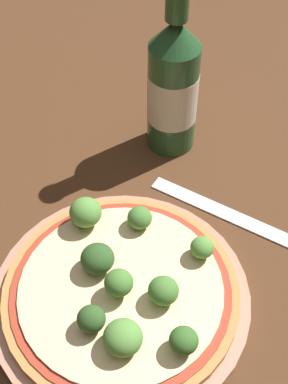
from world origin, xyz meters
TOP-DOWN VIEW (x-y plane):
  - ground_plane at (0.00, 0.00)m, footprint 3.00×3.00m
  - plate at (-0.01, -0.01)m, footprint 0.26×0.26m
  - pizza at (-0.01, -0.01)m, footprint 0.24×0.24m
  - broccoli_floret_0 at (-0.01, -0.01)m, footprint 0.03×0.03m
  - broccoli_floret_1 at (0.00, 0.03)m, footprint 0.03×0.03m
  - broccoli_floret_2 at (0.04, 0.07)m, footprint 0.03×0.03m
  - broccoli_floret_3 at (-0.05, -0.04)m, footprint 0.04×0.04m
  - broccoli_floret_4 at (0.07, 0.02)m, footprint 0.03×0.03m
  - broccoli_floret_5 at (-0.05, -0.01)m, footprint 0.03×0.03m
  - broccoli_floret_6 at (0.07, -0.05)m, footprint 0.02×0.02m
  - broccoli_floret_7 at (0.01, -0.05)m, footprint 0.03×0.03m
  - broccoli_floret_8 at (-0.02, -0.09)m, footprint 0.03×0.03m
  - beer_bottle at (0.22, 0.08)m, footprint 0.06×0.06m
  - fork at (0.15, -0.04)m, footprint 0.03×0.18m

SIDE VIEW (x-z plane):
  - ground_plane at x=0.00m, z-range 0.00..0.00m
  - fork at x=0.15m, z-range 0.00..0.00m
  - plate at x=-0.01m, z-range 0.00..0.01m
  - pizza at x=-0.01m, z-range 0.01..0.03m
  - broccoli_floret_4 at x=0.07m, z-range 0.03..0.05m
  - broccoli_floret_6 at x=0.07m, z-range 0.03..0.05m
  - broccoli_floret_3 at x=-0.05m, z-range 0.03..0.05m
  - broccoli_floret_5 at x=-0.05m, z-range 0.03..0.05m
  - broccoli_floret_8 at x=-0.02m, z-range 0.03..0.05m
  - broccoli_floret_1 at x=0.00m, z-range 0.03..0.06m
  - broccoli_floret_7 at x=0.01m, z-range 0.03..0.06m
  - broccoli_floret_2 at x=0.04m, z-range 0.03..0.06m
  - broccoli_floret_0 at x=-0.01m, z-range 0.03..0.06m
  - beer_bottle at x=0.22m, z-range -0.03..0.21m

